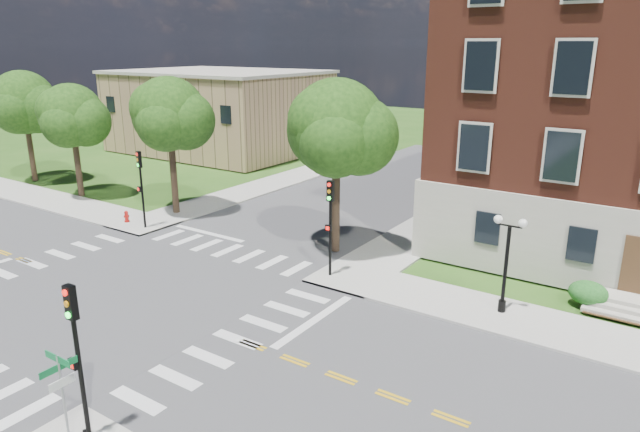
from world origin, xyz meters
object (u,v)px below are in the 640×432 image
Objects in this scene: street_sign_pole at (62,386)px; fire_hydrant at (127,217)px; traffic_signal_ne at (330,216)px; traffic_signal_nw at (141,179)px; traffic_signal_se at (76,343)px; twin_lamp_west at (507,259)px.

fire_hydrant is (-16.62, 14.87, -1.84)m from street_sign_pole.
traffic_signal_nw is (-13.73, -0.05, 0.00)m from traffic_signal_ne.
traffic_signal_se is 16.67m from twin_lamp_west.
traffic_signal_nw is at bearing -177.88° from twin_lamp_west.
traffic_signal_se and traffic_signal_nw have the same top height.
traffic_signal_nw reaches higher than twin_lamp_west.
traffic_signal_ne is at bearing 93.92° from street_sign_pole.
fire_hydrant is at bearing -178.29° from twin_lamp_west.
street_sign_pole is at bearing -86.08° from traffic_signal_ne.
traffic_signal_nw is 3.31m from fire_hydrant.
traffic_signal_ne reaches higher than fire_hydrant.
traffic_signal_nw is at bearing 135.88° from traffic_signal_se.
traffic_signal_se is at bearing -40.85° from fire_hydrant.
fire_hydrant is (-1.88, 0.10, -2.72)m from traffic_signal_nw.
traffic_signal_ne is (-0.78, 14.11, 0.00)m from traffic_signal_se.
traffic_signal_nw is at bearing -3.07° from fire_hydrant.
twin_lamp_west reaches higher than street_sign_pole.
twin_lamp_west is (8.28, 0.76, -0.66)m from traffic_signal_ne.
fire_hydrant is (-15.60, 0.05, -2.72)m from traffic_signal_ne.
traffic_signal_se is 1.55× the size of street_sign_pole.
fire_hydrant is at bearing 176.93° from traffic_signal_nw.
traffic_signal_ne and traffic_signal_nw have the same top height.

